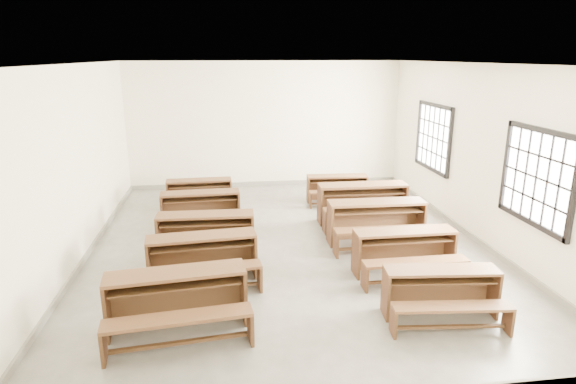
{
  "coord_description": "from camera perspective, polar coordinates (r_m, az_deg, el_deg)",
  "views": [
    {
      "loc": [
        -1.11,
        -8.1,
        3.33
      ],
      "look_at": [
        0.0,
        0.0,
        1.0
      ],
      "focal_mm": 30.0,
      "sensor_mm": 36.0,
      "label": 1
    }
  ],
  "objects": [
    {
      "name": "room",
      "position": [
        8.27,
        0.62,
        7.66
      ],
      "size": [
        8.5,
        8.5,
        3.2
      ],
      "color": "gray",
      "rests_on": "ground"
    },
    {
      "name": "desk_set_0",
      "position": [
        6.24,
        -13.01,
        -12.06
      ],
      "size": [
        1.8,
        1.07,
        0.77
      ],
      "rotation": [
        0.0,
        0.0,
        0.11
      ],
      "color": "brown",
      "rests_on": "ground"
    },
    {
      "name": "desk_set_1",
      "position": [
        7.41,
        -10.1,
        -7.41
      ],
      "size": [
        1.7,
        0.99,
        0.73
      ],
      "rotation": [
        0.0,
        0.0,
        0.09
      ],
      "color": "brown",
      "rests_on": "ground"
    },
    {
      "name": "desk_set_2",
      "position": [
        8.34,
        -9.71,
        -4.67
      ],
      "size": [
        1.67,
        0.9,
        0.74
      ],
      "rotation": [
        0.0,
        0.0,
        -0.03
      ],
      "color": "brown",
      "rests_on": "ground"
    },
    {
      "name": "desk_set_3",
      "position": [
        9.8,
        -10.31,
        -1.7
      ],
      "size": [
        1.59,
        0.87,
        0.7
      ],
      "rotation": [
        0.0,
        0.0,
        0.04
      ],
      "color": "brown",
      "rests_on": "ground"
    },
    {
      "name": "desk_set_4",
      "position": [
        10.98,
        -10.46,
        0.05
      ],
      "size": [
        1.46,
        0.79,
        0.65
      ],
      "rotation": [
        0.0,
        0.0,
        0.03
      ],
      "color": "brown",
      "rests_on": "ground"
    },
    {
      "name": "desk_set_5",
      "position": [
        6.7,
        17.72,
        -10.99
      ],
      "size": [
        1.54,
        0.91,
        0.66
      ],
      "rotation": [
        0.0,
        0.0,
        -0.1
      ],
      "color": "brown",
      "rests_on": "ground"
    },
    {
      "name": "desk_set_6",
      "position": [
        7.77,
        13.7,
        -6.6
      ],
      "size": [
        1.59,
        0.83,
        0.71
      ],
      "rotation": [
        0.0,
        0.0,
        0.0
      ],
      "color": "brown",
      "rests_on": "ground"
    },
    {
      "name": "desk_set_7",
      "position": [
        8.88,
        10.51,
        -3.21
      ],
      "size": [
        1.77,
        0.95,
        0.79
      ],
      "rotation": [
        0.0,
        0.0,
        -0.02
      ],
      "color": "brown",
      "rests_on": "ground"
    },
    {
      "name": "desk_set_8",
      "position": [
        9.93,
        8.87,
        -1.02
      ],
      "size": [
        1.82,
        0.97,
        0.81
      ],
      "rotation": [
        0.0,
        0.0,
        -0.02
      ],
      "color": "brown",
      "rests_on": "ground"
    },
    {
      "name": "desk_set_9",
      "position": [
        11.3,
        5.87,
        0.63
      ],
      "size": [
        1.44,
        0.8,
        0.63
      ],
      "rotation": [
        0.0,
        0.0,
        -0.05
      ],
      "color": "brown",
      "rests_on": "ground"
    }
  ]
}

